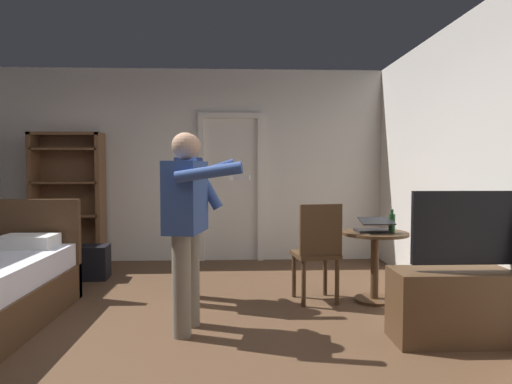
% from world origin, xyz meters
% --- Properties ---
extents(ground_plane, '(6.51, 6.51, 0.00)m').
position_xyz_m(ground_plane, '(0.00, 0.00, 0.00)').
color(ground_plane, brown).
extents(wall_back, '(5.68, 0.12, 2.75)m').
position_xyz_m(wall_back, '(0.00, 3.02, 1.38)').
color(wall_back, silver).
rests_on(wall_back, ground_plane).
extents(wall_right, '(0.12, 6.15, 2.75)m').
position_xyz_m(wall_right, '(2.78, 0.00, 1.38)').
color(wall_right, silver).
rests_on(wall_right, ground_plane).
extents(doorway_frame, '(0.93, 0.08, 2.13)m').
position_xyz_m(doorway_frame, '(0.53, 2.94, 1.22)').
color(doorway_frame, white).
rests_on(doorway_frame, ground_plane).
extents(bookshelf, '(0.96, 0.32, 1.83)m').
position_xyz_m(bookshelf, '(-1.72, 2.79, 0.98)').
color(bookshelf, brown).
rests_on(bookshelf, ground_plane).
extents(tv_flatscreen, '(1.22, 0.40, 1.16)m').
position_xyz_m(tv_flatscreen, '(2.42, -0.22, 0.34)').
color(tv_flatscreen, '#4C331E').
rests_on(tv_flatscreen, ground_plane).
extents(side_table, '(0.65, 0.65, 0.70)m').
position_xyz_m(side_table, '(2.00, 0.85, 0.47)').
color(side_table, '#4C331E').
rests_on(side_table, ground_plane).
extents(laptop, '(0.33, 0.34, 0.15)m').
position_xyz_m(laptop, '(1.97, 0.81, 0.75)').
color(laptop, black).
rests_on(laptop, side_table).
extents(bottle_on_table, '(0.06, 0.06, 0.23)m').
position_xyz_m(bottle_on_table, '(2.14, 0.77, 0.80)').
color(bottle_on_table, '#1D401F').
rests_on(bottle_on_table, side_table).
extents(wooden_chair, '(0.48, 0.48, 0.99)m').
position_xyz_m(wooden_chair, '(1.41, 0.82, 0.54)').
color(wooden_chair, '#4C331E').
rests_on(wooden_chair, ground_plane).
extents(person_blue_shirt, '(0.68, 0.71, 1.62)m').
position_xyz_m(person_blue_shirt, '(0.22, 0.10, 0.94)').
color(person_blue_shirt, gray).
rests_on(person_blue_shirt, ground_plane).
extents(person_striped_shirt, '(0.66, 0.60, 1.67)m').
position_xyz_m(person_striped_shirt, '(0.16, 0.94, 0.97)').
color(person_striped_shirt, tan).
rests_on(person_striped_shirt, ground_plane).
extents(suitcase_dark, '(0.61, 0.37, 0.40)m').
position_xyz_m(suitcase_dark, '(-1.23, 1.90, 0.20)').
color(suitcase_dark, black).
rests_on(suitcase_dark, ground_plane).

